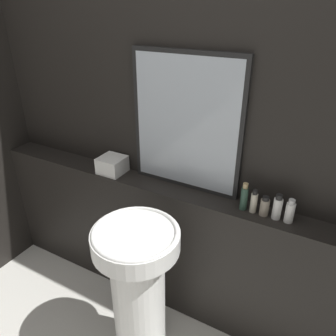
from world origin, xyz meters
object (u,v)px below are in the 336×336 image
(mirror, at_px, (186,124))
(towel_stack, at_px, (112,165))
(shampoo_bottle, at_px, (244,197))
(lotion_bottle, at_px, (265,206))
(body_wash_bottle, at_px, (277,207))
(pedestal_sink, at_px, (138,286))
(conditioner_bottle, at_px, (254,202))
(hand_soap_bottle, at_px, (290,212))

(mirror, bearing_deg, towel_stack, -171.65)
(shampoo_bottle, relative_size, lotion_bottle, 1.44)
(shampoo_bottle, xyz_separation_m, body_wash_bottle, (0.18, 0.00, -0.01))
(body_wash_bottle, bearing_deg, shampoo_bottle, 180.00)
(towel_stack, bearing_deg, pedestal_sink, -42.72)
(towel_stack, relative_size, lotion_bottle, 1.46)
(shampoo_bottle, bearing_deg, lotion_bottle, 0.00)
(pedestal_sink, relative_size, conditioner_bottle, 6.81)
(lotion_bottle, relative_size, hand_soap_bottle, 0.84)
(shampoo_bottle, height_order, lotion_bottle, shampoo_bottle)
(mirror, height_order, body_wash_bottle, mirror)
(shampoo_bottle, xyz_separation_m, conditioner_bottle, (0.06, 0.00, -0.01))
(mirror, relative_size, body_wash_bottle, 5.58)
(conditioner_bottle, bearing_deg, mirror, 170.80)
(shampoo_bottle, height_order, hand_soap_bottle, shampoo_bottle)
(towel_stack, xyz_separation_m, lotion_bottle, (1.03, 0.00, -0.00))
(lotion_bottle, bearing_deg, shampoo_bottle, 180.00)
(pedestal_sink, bearing_deg, hand_soap_bottle, 33.40)
(shampoo_bottle, distance_m, lotion_bottle, 0.12)
(towel_stack, distance_m, conditioner_bottle, 0.97)
(mirror, height_order, lotion_bottle, mirror)
(pedestal_sink, bearing_deg, conditioner_bottle, 42.58)
(conditioner_bottle, height_order, lotion_bottle, conditioner_bottle)
(conditioner_bottle, distance_m, lotion_bottle, 0.06)
(pedestal_sink, distance_m, mirror, 0.97)
(towel_stack, xyz_separation_m, hand_soap_bottle, (1.16, 0.00, 0.01))
(shampoo_bottle, bearing_deg, towel_stack, 180.00)
(pedestal_sink, height_order, hand_soap_bottle, hand_soap_bottle)
(mirror, relative_size, lotion_bottle, 7.16)
(mirror, height_order, towel_stack, mirror)
(pedestal_sink, height_order, shampoo_bottle, shampoo_bottle)
(pedestal_sink, height_order, mirror, mirror)
(shampoo_bottle, bearing_deg, mirror, 169.56)
(pedestal_sink, xyz_separation_m, conditioner_bottle, (0.48, 0.44, 0.47))
(lotion_bottle, bearing_deg, hand_soap_bottle, 0.00)
(pedestal_sink, xyz_separation_m, mirror, (0.03, 0.52, 0.82))
(conditioner_bottle, distance_m, hand_soap_bottle, 0.19)
(conditioner_bottle, bearing_deg, body_wash_bottle, 0.00)
(lotion_bottle, xyz_separation_m, hand_soap_bottle, (0.13, 0.00, 0.01))
(shampoo_bottle, height_order, body_wash_bottle, shampoo_bottle)
(mirror, xyz_separation_m, lotion_bottle, (0.52, -0.07, -0.36))
(pedestal_sink, height_order, conditioner_bottle, conditioner_bottle)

